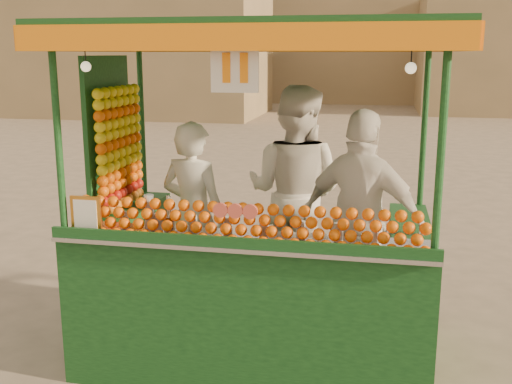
% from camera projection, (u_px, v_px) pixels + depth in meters
% --- Properties ---
extents(ground, '(90.00, 90.00, 0.00)m').
position_uv_depth(ground, '(269.00, 350.00, 5.33)').
color(ground, '#695B4B').
rests_on(ground, ground).
extents(building_left, '(10.00, 6.00, 6.00)m').
position_uv_depth(building_left, '(143.00, 42.00, 25.51)').
color(building_left, '#957954').
rests_on(building_left, ground).
extents(building_center, '(14.00, 7.00, 7.00)m').
position_uv_depth(building_center, '(330.00, 35.00, 33.61)').
color(building_center, '#957954').
rests_on(building_center, ground).
extents(juice_cart, '(3.03, 1.96, 2.75)m').
position_uv_depth(juice_cart, '(248.00, 256.00, 5.02)').
color(juice_cart, '#0E3515').
rests_on(juice_cart, ground).
extents(vendor_left, '(0.68, 0.52, 1.65)m').
position_uv_depth(vendor_left, '(194.00, 215.00, 5.34)').
color(vendor_left, silver).
rests_on(vendor_left, ground).
extents(vendor_middle, '(1.09, 0.93, 1.94)m').
position_uv_depth(vendor_middle, '(295.00, 192.00, 5.58)').
color(vendor_middle, white).
rests_on(vendor_middle, ground).
extents(vendor_right, '(1.13, 0.78, 1.79)m').
position_uv_depth(vendor_right, '(362.00, 221.00, 4.90)').
color(vendor_right, silver).
rests_on(vendor_right, ground).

